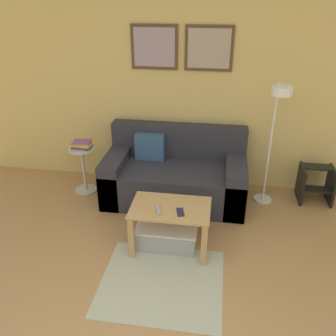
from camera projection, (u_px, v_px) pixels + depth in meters
wall_back at (184, 87)px, 4.34m from camera, size 5.60×0.09×2.55m
area_rug at (162, 282)px, 3.21m from camera, size 1.09×0.97×0.01m
couch at (175, 175)px, 4.39m from camera, size 1.69×0.88×0.85m
coffee_table at (170, 217)px, 3.48m from camera, size 0.77×0.49×0.48m
storage_bin at (167, 235)px, 3.62m from camera, size 0.61×0.35×0.23m
floor_lamp at (276, 121)px, 3.80m from camera, size 0.22×0.47×1.49m
side_table at (83, 166)px, 4.49m from camera, size 0.33×0.33×0.60m
book_stack at (82, 145)px, 4.37m from camera, size 0.25×0.18×0.09m
remote_control at (158, 210)px, 3.36m from camera, size 0.08×0.16×0.02m
cell_phone at (180, 212)px, 3.34m from camera, size 0.10×0.15×0.01m
step_stool at (316, 183)px, 4.34m from camera, size 0.39×0.36×0.44m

